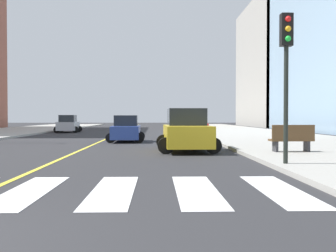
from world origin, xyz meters
TOP-DOWN VIEW (x-y plane):
  - sidewalk_kerb_east at (12.20, 20.00)m, footprint 10.00×120.00m
  - lane_divider_paint at (0.00, 40.00)m, footprint 0.16×80.00m
  - parking_garage_concrete at (28.29, 63.48)m, footprint 18.00×24.00m
  - car_blue_nearest at (1.69, 21.49)m, footprint 2.39×3.81m
  - car_yellow_second at (5.03, 14.19)m, footprint 2.83×4.48m
  - car_silver_third at (-5.48, 37.62)m, footprint 2.62×4.09m
  - traffic_light_near_corner at (7.64, 7.76)m, footprint 0.36×0.41m
  - park_bench at (9.25, 11.99)m, footprint 1.83×0.66m
  - fire_hydrant at (7.96, 29.59)m, footprint 0.26×0.26m

SIDE VIEW (x-z plane):
  - lane_divider_paint at x=0.00m, z-range 0.00..0.01m
  - sidewalk_kerb_east at x=12.20m, z-range 0.00..0.15m
  - fire_hydrant at x=7.96m, z-range 0.13..1.02m
  - park_bench at x=9.25m, z-range 0.13..1.25m
  - car_blue_nearest at x=1.69m, z-range -0.06..1.64m
  - car_silver_third at x=-5.48m, z-range -0.06..1.73m
  - car_yellow_second at x=5.03m, z-range -0.06..1.92m
  - traffic_light_near_corner at x=7.64m, z-range 1.10..5.72m
  - parking_garage_concrete at x=28.29m, z-range 0.00..20.74m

